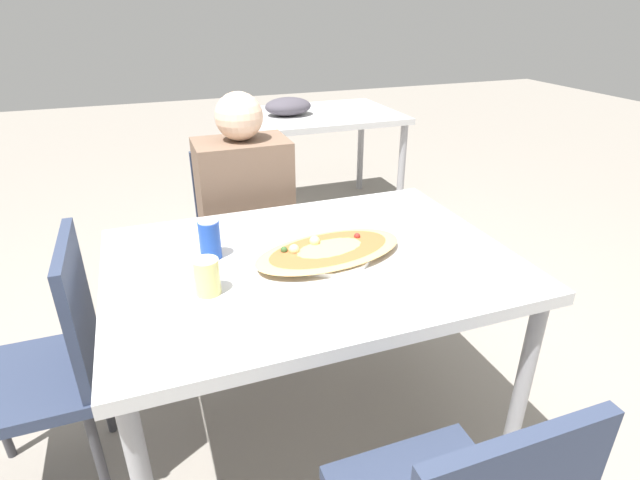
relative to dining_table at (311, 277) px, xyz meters
The scene contains 9 objects.
ground_plane 0.67m from the dining_table, ahead, with size 14.00×14.00×0.00m, color gray.
dining_table is the anchor object (origin of this frame).
chair_far_seated 0.80m from the dining_table, 94.95° to the left, with size 0.40×0.40×0.87m.
chair_side_left 0.84m from the dining_table, behind, with size 0.40×0.40×0.87m.
person_seated 0.67m from the dining_table, 95.80° to the left, with size 0.38×0.27×1.15m.
pizza_main 0.11m from the dining_table, 14.50° to the right, with size 0.52×0.32×0.06m.
soda_can 0.34m from the dining_table, 159.01° to the left, with size 0.07×0.07×0.12m.
drink_glass 0.37m from the dining_table, 164.14° to the right, with size 0.07×0.07×0.10m.
background_table 2.15m from the dining_table, 70.50° to the left, with size 1.10×0.80×0.87m.
Camera 1 is at (-0.45, -1.31, 1.49)m, focal length 28.00 mm.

